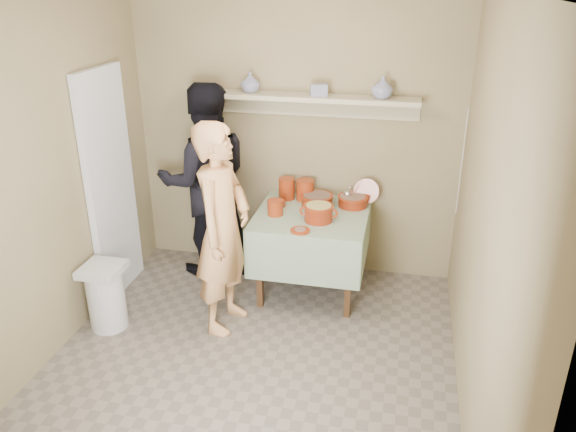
% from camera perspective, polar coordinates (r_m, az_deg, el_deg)
% --- Properties ---
extents(ground, '(3.50, 3.50, 0.00)m').
position_cam_1_polar(ground, '(4.27, -4.25, -15.63)').
color(ground, '#6F6457').
rests_on(ground, ground).
extents(tile_panel, '(0.06, 0.70, 2.00)m').
position_cam_1_polar(tile_panel, '(5.08, -17.56, 2.92)').
color(tile_panel, silver).
rests_on(tile_panel, ground).
extents(plate_stack_a, '(0.15, 0.15, 0.20)m').
position_cam_1_polar(plate_stack_a, '(5.18, -0.14, 2.80)').
color(plate_stack_a, maroon).
rests_on(plate_stack_a, serving_table).
extents(plate_stack_b, '(0.16, 0.16, 0.19)m').
position_cam_1_polar(plate_stack_b, '(5.15, 1.76, 2.65)').
color(plate_stack_b, maroon).
rests_on(plate_stack_b, serving_table).
extents(bowl_stack, '(0.14, 0.14, 0.14)m').
position_cam_1_polar(bowl_stack, '(4.84, -1.30, 0.87)').
color(bowl_stack, maroon).
rests_on(bowl_stack, serving_table).
extents(empty_bowl, '(0.16, 0.16, 0.05)m').
position_cam_1_polar(empty_bowl, '(5.05, -1.16, 1.30)').
color(empty_bowl, maroon).
rests_on(empty_bowl, serving_table).
extents(propped_lid, '(0.24, 0.09, 0.23)m').
position_cam_1_polar(propped_lid, '(5.11, 7.97, 2.51)').
color(propped_lid, maroon).
rests_on(propped_lid, serving_table).
extents(vase_right, '(0.19, 0.19, 0.19)m').
position_cam_1_polar(vase_right, '(4.86, 9.58, 12.77)').
color(vase_right, navy).
rests_on(vase_right, wall_shelf).
extents(vase_left, '(0.23, 0.23, 0.18)m').
position_cam_1_polar(vase_left, '(5.07, -3.86, 13.40)').
color(vase_left, navy).
rests_on(vase_left, wall_shelf).
extents(ceramic_box, '(0.17, 0.14, 0.10)m').
position_cam_1_polar(ceramic_box, '(4.91, 3.13, 12.67)').
color(ceramic_box, navy).
rests_on(ceramic_box, wall_shelf).
extents(person_cook, '(0.49, 0.67, 1.71)m').
position_cam_1_polar(person_cook, '(4.40, -6.65, -1.34)').
color(person_cook, tan).
rests_on(person_cook, ground).
extents(person_helper, '(1.10, 1.01, 1.83)m').
position_cam_1_polar(person_helper, '(5.27, -8.31, 3.50)').
color(person_helper, black).
rests_on(person_helper, ground).
extents(room_shell, '(3.04, 3.54, 2.62)m').
position_cam_1_polar(room_shell, '(3.49, -5.03, 5.36)').
color(room_shell, '#8F7F57').
rests_on(room_shell, ground).
extents(serving_table, '(0.97, 0.97, 0.76)m').
position_cam_1_polar(serving_table, '(4.95, 2.43, -0.98)').
color(serving_table, '#4C2D16').
rests_on(serving_table, ground).
extents(cazuela_meat_a, '(0.30, 0.30, 0.10)m').
position_cam_1_polar(cazuela_meat_a, '(5.06, 2.96, 1.75)').
color(cazuela_meat_a, '#6B1504').
rests_on(cazuela_meat_a, serving_table).
extents(cazuela_meat_b, '(0.28, 0.28, 0.10)m').
position_cam_1_polar(cazuela_meat_b, '(5.06, 6.60, 1.63)').
color(cazuela_meat_b, '#6B1504').
rests_on(cazuela_meat_b, serving_table).
extents(ladle, '(0.08, 0.26, 0.19)m').
position_cam_1_polar(ladle, '(5.05, 6.06, 2.25)').
color(ladle, silver).
rests_on(ladle, cazuela_meat_b).
extents(cazuela_rice, '(0.33, 0.25, 0.14)m').
position_cam_1_polar(cazuela_rice, '(4.73, 3.12, 0.47)').
color(cazuela_rice, '#6B1504').
rests_on(cazuela_rice, serving_table).
extents(front_plate, '(0.16, 0.16, 0.03)m').
position_cam_1_polar(front_plate, '(4.55, 1.24, -1.46)').
color(front_plate, maroon).
rests_on(front_plate, serving_table).
extents(wall_shelf, '(1.80, 0.25, 0.21)m').
position_cam_1_polar(wall_shelf, '(4.99, 2.81, 11.69)').
color(wall_shelf, '#B7AC88').
rests_on(wall_shelf, room_shell).
extents(trash_bin, '(0.32, 0.32, 0.56)m').
position_cam_1_polar(trash_bin, '(4.82, -17.99, -7.75)').
color(trash_bin, silver).
rests_on(trash_bin, ground).
extents(electrical_cord, '(0.01, 0.05, 0.90)m').
position_cam_1_polar(electrical_cord, '(4.89, 17.26, 5.27)').
color(electrical_cord, silver).
rests_on(electrical_cord, wall_shelf).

